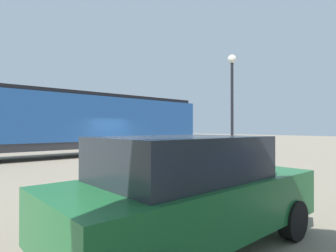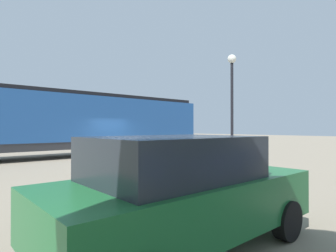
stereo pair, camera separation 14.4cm
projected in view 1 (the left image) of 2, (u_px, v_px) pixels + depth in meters
name	position (u px, v px, depth m)	size (l,w,h in m)	color
ground_plane	(123.00, 158.00, 16.54)	(120.00, 120.00, 0.00)	gray
locomotive	(87.00, 121.00, 18.38)	(3.19, 18.17, 4.07)	navy
parked_car_green	(188.00, 191.00, 4.17)	(1.98, 4.29, 1.68)	#1E6633
lamp_post	(232.00, 87.00, 15.89)	(0.50, 0.50, 6.02)	black
platform_fence	(223.00, 145.00, 18.54)	(0.05, 7.38, 1.04)	black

